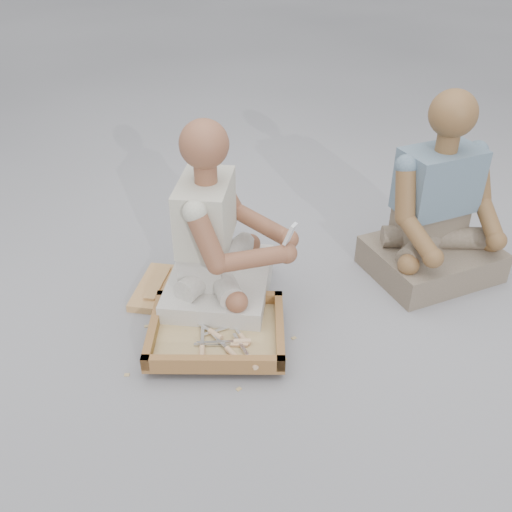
% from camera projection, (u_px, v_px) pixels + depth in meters
% --- Properties ---
extents(ground, '(60.00, 60.00, 0.00)m').
position_uv_depth(ground, '(254.00, 344.00, 2.41)').
color(ground, gray).
rests_on(ground, ground).
extents(carved_panel, '(0.56, 0.39, 0.04)m').
position_uv_depth(carved_panel, '(194.00, 292.00, 2.69)').
color(carved_panel, brown).
rests_on(carved_panel, ground).
extents(tool_tray, '(0.64, 0.56, 0.07)m').
position_uv_depth(tool_tray, '(217.00, 332.00, 2.39)').
color(tool_tray, brown).
rests_on(tool_tray, carved_panel).
extents(chisel_0, '(0.19, 0.15, 0.02)m').
position_uv_depth(chisel_0, '(239.00, 324.00, 2.41)').
color(chisel_0, white).
rests_on(chisel_0, tool_tray).
extents(chisel_1, '(0.15, 0.18, 0.02)m').
position_uv_depth(chisel_1, '(242.00, 337.00, 2.35)').
color(chisel_1, white).
rests_on(chisel_1, tool_tray).
extents(chisel_2, '(0.22, 0.06, 0.02)m').
position_uv_depth(chisel_2, '(234.00, 345.00, 2.31)').
color(chisel_2, white).
rests_on(chisel_2, tool_tray).
extents(chisel_3, '(0.15, 0.19, 0.02)m').
position_uv_depth(chisel_3, '(250.00, 359.00, 2.23)').
color(chisel_3, white).
rests_on(chisel_3, tool_tray).
extents(chisel_4, '(0.08, 0.22, 0.02)m').
position_uv_depth(chisel_4, '(202.00, 349.00, 2.28)').
color(chisel_4, white).
rests_on(chisel_4, tool_tray).
extents(chisel_5, '(0.22, 0.08, 0.02)m').
position_uv_depth(chisel_5, '(237.00, 341.00, 2.31)').
color(chisel_5, white).
rests_on(chisel_5, tool_tray).
extents(chisel_6, '(0.16, 0.18, 0.02)m').
position_uv_depth(chisel_6, '(239.00, 311.00, 2.49)').
color(chisel_6, white).
rests_on(chisel_6, tool_tray).
extents(chisel_7, '(0.20, 0.12, 0.02)m').
position_uv_depth(chisel_7, '(212.00, 332.00, 2.36)').
color(chisel_7, white).
rests_on(chisel_7, tool_tray).
extents(chisel_8, '(0.18, 0.16, 0.02)m').
position_uv_depth(chisel_8, '(229.00, 350.00, 2.27)').
color(chisel_8, white).
rests_on(chisel_8, tool_tray).
extents(wood_chip_0, '(0.02, 0.02, 0.00)m').
position_uv_depth(wood_chip_0, '(206.00, 319.00, 2.55)').
color(wood_chip_0, tan).
rests_on(wood_chip_0, ground).
extents(wood_chip_1, '(0.02, 0.02, 0.00)m').
position_uv_depth(wood_chip_1, '(250.00, 301.00, 2.66)').
color(wood_chip_1, tan).
rests_on(wood_chip_1, ground).
extents(wood_chip_2, '(0.02, 0.02, 0.00)m').
position_uv_depth(wood_chip_2, '(239.00, 389.00, 2.19)').
color(wood_chip_2, tan).
rests_on(wood_chip_2, ground).
extents(wood_chip_3, '(0.02, 0.02, 0.00)m').
position_uv_depth(wood_chip_3, '(241.00, 355.00, 2.35)').
color(wood_chip_3, tan).
rests_on(wood_chip_3, ground).
extents(wood_chip_4, '(0.02, 0.02, 0.00)m').
position_uv_depth(wood_chip_4, '(127.00, 375.00, 2.26)').
color(wood_chip_4, tan).
rests_on(wood_chip_4, ground).
extents(wood_chip_5, '(0.02, 0.02, 0.00)m').
position_uv_depth(wood_chip_5, '(284.00, 359.00, 2.33)').
color(wood_chip_5, tan).
rests_on(wood_chip_5, ground).
extents(wood_chip_6, '(0.02, 0.02, 0.00)m').
position_uv_depth(wood_chip_6, '(281.00, 293.00, 2.71)').
color(wood_chip_6, tan).
rests_on(wood_chip_6, ground).
extents(wood_chip_7, '(0.02, 0.02, 0.00)m').
position_uv_depth(wood_chip_7, '(294.00, 338.00, 2.44)').
color(wood_chip_7, tan).
rests_on(wood_chip_7, ground).
extents(wood_chip_8, '(0.02, 0.02, 0.00)m').
position_uv_depth(wood_chip_8, '(159.00, 308.00, 2.62)').
color(wood_chip_8, tan).
rests_on(wood_chip_8, ground).
extents(wood_chip_9, '(0.02, 0.02, 0.00)m').
position_uv_depth(wood_chip_9, '(256.00, 345.00, 2.41)').
color(wood_chip_9, tan).
rests_on(wood_chip_9, ground).
extents(wood_chip_10, '(0.02, 0.02, 0.00)m').
position_uv_depth(wood_chip_10, '(193.00, 310.00, 2.60)').
color(wood_chip_10, tan).
rests_on(wood_chip_10, ground).
extents(wood_chip_11, '(0.02, 0.02, 0.00)m').
position_uv_depth(wood_chip_11, '(227.00, 338.00, 2.44)').
color(wood_chip_11, tan).
rests_on(wood_chip_11, ground).
extents(wood_chip_12, '(0.02, 0.02, 0.00)m').
position_uv_depth(wood_chip_12, '(248.00, 322.00, 2.53)').
color(wood_chip_12, tan).
rests_on(wood_chip_12, ground).
extents(wood_chip_13, '(0.02, 0.02, 0.00)m').
position_uv_depth(wood_chip_13, '(192.00, 282.00, 2.79)').
color(wood_chip_13, tan).
rests_on(wood_chip_13, ground).
extents(wood_chip_14, '(0.02, 0.02, 0.00)m').
position_uv_depth(wood_chip_14, '(147.00, 326.00, 2.51)').
color(wood_chip_14, tan).
rests_on(wood_chip_14, ground).
extents(wood_chip_15, '(0.02, 0.02, 0.00)m').
position_uv_depth(wood_chip_15, '(254.00, 318.00, 2.55)').
color(wood_chip_15, tan).
rests_on(wood_chip_15, ground).
extents(craftsman, '(0.61, 0.60, 0.87)m').
position_uv_depth(craftsman, '(217.00, 246.00, 2.51)').
color(craftsman, beige).
rests_on(craftsman, ground).
extents(companion, '(0.74, 0.72, 0.91)m').
position_uv_depth(companion, '(437.00, 218.00, 2.71)').
color(companion, '#756254').
rests_on(companion, ground).
extents(mobile_phone, '(0.06, 0.05, 0.10)m').
position_uv_depth(mobile_phone, '(290.00, 234.00, 2.36)').
color(mobile_phone, silver).
rests_on(mobile_phone, craftsman).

